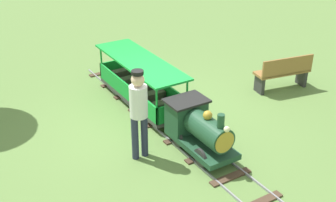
{
  "coord_description": "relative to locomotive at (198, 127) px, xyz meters",
  "views": [
    {
      "loc": [
        3.79,
        6.47,
        4.26
      ],
      "look_at": [
        0.0,
        0.29,
        0.55
      ],
      "focal_mm": 45.84,
      "sensor_mm": 36.0,
      "label": 1
    }
  ],
  "objects": [
    {
      "name": "conductor_person",
      "position": [
        0.95,
        -0.36,
        0.47
      ],
      "size": [
        0.3,
        0.3,
        1.62
      ],
      "color": "#282D47",
      "rests_on": "ground_plane"
    },
    {
      "name": "track",
      "position": [
        0.0,
        -1.2,
        -0.46
      ],
      "size": [
        0.77,
        6.4,
        0.04
      ],
      "color": "gray",
      "rests_on": "ground_plane"
    },
    {
      "name": "locomotive",
      "position": [
        0.0,
        0.0,
        0.0
      ],
      "size": [
        0.73,
        1.44,
        0.97
      ],
      "color": "#1E472D",
      "rests_on": "ground_plane"
    },
    {
      "name": "passenger_car",
      "position": [
        0.0,
        -2.1,
        -0.06
      ],
      "size": [
        0.83,
        2.7,
        0.97
      ],
      "color": "#3F3F3F",
      "rests_on": "ground_plane"
    },
    {
      "name": "ground_plane",
      "position": [
        0.0,
        -1.3,
        -0.48
      ],
      "size": [
        60.0,
        60.0,
        0.0
      ],
      "primitive_type": "plane",
      "color": "#608442"
    },
    {
      "name": "park_bench",
      "position": [
        -3.1,
        -1.06,
        -0.07
      ],
      "size": [
        1.35,
        0.62,
        0.82
      ],
      "color": "olive",
      "rests_on": "ground_plane"
    }
  ]
}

